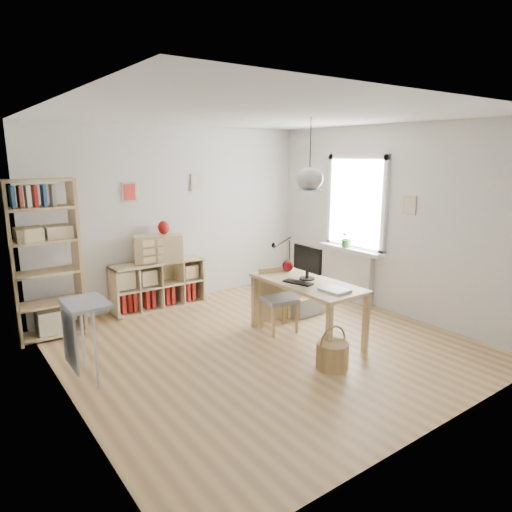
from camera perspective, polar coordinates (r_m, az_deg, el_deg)
ground at (r=5.69m, az=0.98°, el=-11.05°), size 4.50×4.50×0.00m
room_shell at (r=5.45m, az=6.71°, el=9.56°), size 4.50×4.50×4.50m
window_unit at (r=7.21m, az=12.46°, el=6.49°), size 0.07×1.16×1.46m
radiator at (r=7.39m, az=11.85°, el=-2.42°), size 0.10×0.80×0.80m
windowsill at (r=7.25m, az=11.74°, el=0.80°), size 0.22×1.20×0.06m
desk at (r=5.68m, az=6.36°, el=-4.09°), size 0.70×1.50×0.75m
cube_shelf at (r=7.07m, az=-12.35°, el=-3.98°), size 1.40×0.38×0.72m
tall_bookshelf at (r=6.18m, az=-25.00°, el=0.26°), size 0.80×0.38×2.00m
side_table at (r=4.91m, az=-21.17°, el=-7.47°), size 0.40×0.55×0.85m
chair at (r=6.01m, az=2.63°, el=-4.93°), size 0.47×0.47×0.83m
wicker_basket at (r=5.13m, az=9.53°, el=-12.04°), size 0.36×0.35×0.49m
storage_chest at (r=6.77m, az=5.75°, el=-5.46°), size 0.58×0.65×0.58m
monitor at (r=5.70m, az=6.45°, el=-0.60°), size 0.19×0.49×0.42m
keyboard at (r=5.57m, az=5.29°, el=-3.32°), size 0.23×0.39×0.02m
task_lamp at (r=6.06m, az=3.15°, el=0.68°), size 0.39×0.14×0.41m
yarn_ball at (r=6.11m, az=4.01°, el=-1.23°), size 0.15×0.15×0.15m
paper_tray at (r=5.30m, az=9.81°, el=-4.22°), size 0.27×0.33×0.03m
drawer_chest at (r=6.90m, az=-12.11°, el=0.95°), size 0.77×0.53×0.40m
red_vase at (r=6.89m, az=-11.48°, el=3.51°), size 0.17×0.17×0.20m
potted_plant at (r=7.25m, az=11.29°, el=2.23°), size 0.28×0.25×0.29m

